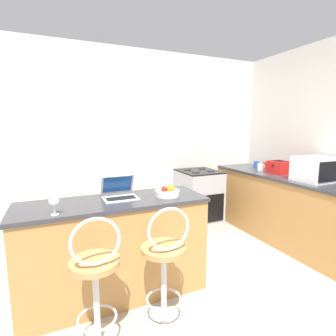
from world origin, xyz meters
TOP-DOWN VIEW (x-y plane):
  - wall_back at (0.00, 2.27)m, footprint 12.00×0.06m
  - breakfast_bar at (-0.51, 0.85)m, footprint 1.63×0.57m
  - counter_right at (1.85, 0.87)m, footprint 0.66×2.77m
  - bar_stool_near at (-0.76, 0.30)m, footprint 0.40×0.40m
  - bar_stool_far at (-0.26, 0.30)m, footprint 0.40×0.40m
  - laptop at (-0.44, 0.92)m, footprint 0.30×0.28m
  - microwave at (1.88, 0.71)m, footprint 0.48×0.38m
  - toaster at (1.87, 1.27)m, footprint 0.24×0.27m
  - stove_range at (0.98, 1.91)m, footprint 0.55×0.61m
  - fruit_bowl at (-0.02, 0.80)m, footprint 0.23×0.23m
  - wine_glass_short at (-0.99, 0.64)m, footprint 0.07×0.07m
  - mug_red at (2.04, 1.70)m, footprint 0.10×0.09m
  - mug_blue at (1.96, 1.81)m, footprint 0.10×0.08m
  - mug_white at (1.83, 1.58)m, footprint 0.10×0.08m

SIDE VIEW (x-z plane):
  - stove_range at x=0.98m, z-range 0.00..0.90m
  - counter_right at x=1.85m, z-range 0.00..0.90m
  - breakfast_bar at x=-0.51m, z-range 0.00..0.90m
  - bar_stool_near at x=-0.76m, z-range -0.04..0.95m
  - bar_stool_far at x=-0.26m, z-range -0.04..0.95m
  - fruit_bowl at x=-0.02m, z-range 0.88..0.99m
  - mug_red at x=2.04m, z-range 0.90..0.99m
  - mug_white at x=1.83m, z-range 0.90..1.00m
  - mug_blue at x=1.96m, z-range 0.90..1.00m
  - laptop at x=-0.44m, z-range 0.85..1.05m
  - toaster at x=1.87m, z-range 0.90..1.07m
  - wine_glass_short at x=-0.99m, z-range 0.93..1.07m
  - microwave at x=1.88m, z-range 0.90..1.18m
  - wall_back at x=0.00m, z-range 0.00..2.60m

